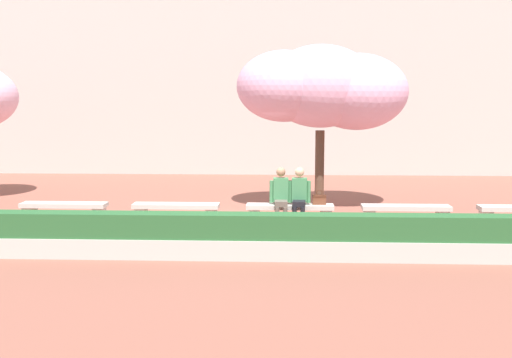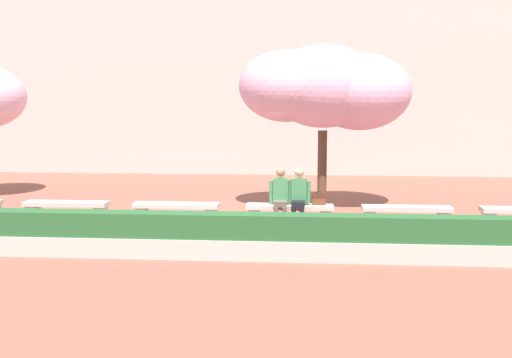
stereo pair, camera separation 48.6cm
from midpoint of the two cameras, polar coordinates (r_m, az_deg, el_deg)
name	(u,v)px [view 1 (the left image)]	position (r m, az deg, el deg)	size (l,w,h in m)	color
ground_plane	(233,223)	(13.70, -3.24, -4.25)	(100.00, 100.00, 0.00)	#8E5142
building_facade	(255,68)	(24.62, -0.64, 10.50)	(29.93, 4.00, 8.19)	#B7B2A8
stone_bench_near_west	(64,209)	(14.56, -18.72, -2.70)	(1.97, 0.43, 0.45)	#BCB7AD
stone_bench_center	(176,210)	(13.83, -8.62, -2.91)	(1.97, 0.43, 0.45)	#BCB7AD
stone_bench_near_east	(290,211)	(13.57, 2.23, -3.03)	(1.97, 0.43, 0.45)	#BCB7AD
stone_bench_east_end	(406,212)	(13.80, 13.10, -3.04)	(1.97, 0.43, 0.45)	#BCB7AD
person_seated_left	(281,194)	(13.46, 1.35, -1.43)	(0.51, 0.69, 1.29)	black
person_seated_right	(299,194)	(13.45, 3.11, -1.44)	(0.51, 0.70, 1.29)	black
handbag	(319,199)	(13.57, 5.02, -1.89)	(0.30, 0.15, 0.34)	brown
cherry_tree_main	(323,88)	(15.38, 5.52, 8.58)	(4.35, 2.75, 4.19)	#513828
planter_hedge_foreground	(219,236)	(10.68, -4.89, -5.48)	(18.39, 0.50, 0.80)	#BCB7AD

